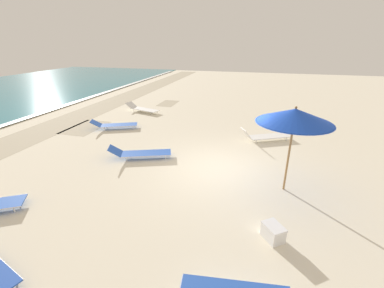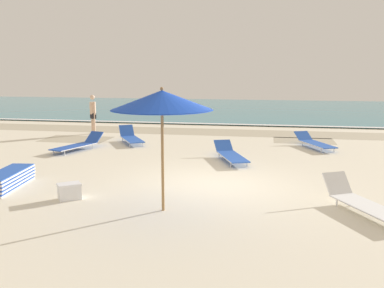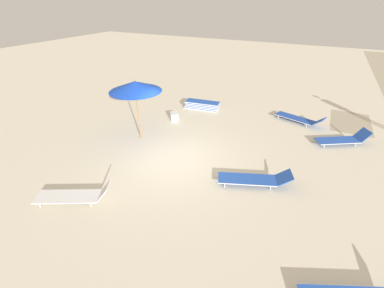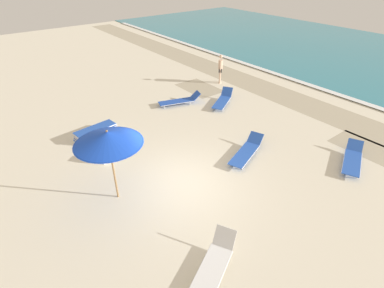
# 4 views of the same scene
# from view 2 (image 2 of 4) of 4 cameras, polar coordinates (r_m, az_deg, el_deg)

# --- Properties ---
(ground_plane) EXTENTS (60.00, 60.00, 0.16)m
(ground_plane) POSITION_cam_2_polar(r_m,az_deg,el_deg) (10.87, 2.85, -6.07)
(ground_plane) COLOR beige
(ocean_water) EXTENTS (60.00, 18.37, 0.07)m
(ocean_water) POSITION_cam_2_polar(r_m,az_deg,el_deg) (31.38, 7.95, 4.62)
(ocean_water) COLOR teal
(ocean_water) RESTS_ON ground_plane
(beach_umbrella) EXTENTS (2.08, 2.08, 2.57)m
(beach_umbrella) POSITION_cam_2_polar(r_m,az_deg,el_deg) (8.63, -4.04, 5.79)
(beach_umbrella) COLOR #9E7547
(beach_umbrella) RESTS_ON ground_plane
(lounger_stack) EXTENTS (0.85, 1.96, 0.41)m
(lounger_stack) POSITION_cam_2_polar(r_m,az_deg,el_deg) (11.65, -23.33, -4.35)
(lounger_stack) COLOR blue
(lounger_stack) RESTS_ON ground_plane
(sun_lounger_under_umbrella) EXTENTS (1.47, 2.31, 0.47)m
(sun_lounger_under_umbrella) POSITION_cam_2_polar(r_m,az_deg,el_deg) (16.68, 16.02, 0.22)
(sun_lounger_under_umbrella) COLOR blue
(sun_lounger_under_umbrella) RESTS_ON ground_plane
(sun_lounger_beside_umbrella) EXTENTS (1.40, 2.39, 0.49)m
(sun_lounger_beside_umbrella) POSITION_cam_2_polar(r_m,az_deg,el_deg) (13.86, 5.16, -1.37)
(sun_lounger_beside_umbrella) COLOR blue
(sun_lounger_beside_umbrella) RESTS_ON ground_plane
(sun_lounger_near_water_left) EXTENTS (1.57, 2.27, 0.62)m
(sun_lounger_near_water_left) POSITION_cam_2_polar(r_m,az_deg,el_deg) (9.55, 21.86, -7.24)
(sun_lounger_near_water_left) COLOR white
(sun_lounger_near_water_left) RESTS_ON ground_plane
(sun_lounger_mid_beach_solo) EXTENTS (1.25, 2.35, 0.55)m
(sun_lounger_mid_beach_solo) POSITION_cam_2_polar(r_m,az_deg,el_deg) (16.09, -14.96, -0.06)
(sun_lounger_mid_beach_solo) COLOR blue
(sun_lounger_mid_beach_solo) RESTS_ON ground_plane
(sun_lounger_mid_beach_pair_a) EXTENTS (1.60, 2.11, 0.60)m
(sun_lounger_mid_beach_pair_a) POSITION_cam_2_polar(r_m,az_deg,el_deg) (17.25, -8.13, 0.87)
(sun_lounger_mid_beach_pair_a) COLOR blue
(sun_lounger_mid_beach_pair_a) RESTS_ON ground_plane
(beachgoer_wading_adult) EXTENTS (0.34, 0.34, 1.76)m
(beachgoer_wading_adult) POSITION_cam_2_polar(r_m,az_deg,el_deg) (19.90, -13.07, 4.20)
(beachgoer_wading_adult) COLOR beige
(beachgoer_wading_adult) RESTS_ON ground_plane
(cooler_box) EXTENTS (0.61, 0.58, 0.37)m
(cooler_box) POSITION_cam_2_polar(r_m,az_deg,el_deg) (10.15, -16.04, -6.07)
(cooler_box) COLOR white
(cooler_box) RESTS_ON ground_plane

